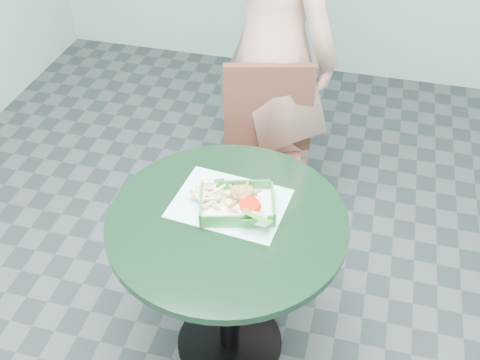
% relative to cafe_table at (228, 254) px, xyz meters
% --- Properties ---
extents(floor, '(4.00, 5.00, 0.02)m').
position_rel_cafe_table_xyz_m(floor, '(0.00, 0.00, -0.58)').
color(floor, '#303335').
rests_on(floor, ground).
extents(cafe_table, '(0.86, 0.86, 0.75)m').
position_rel_cafe_table_xyz_m(cafe_table, '(0.00, 0.00, 0.00)').
color(cafe_table, black).
rests_on(cafe_table, floor).
extents(dining_chair, '(0.42, 0.42, 0.93)m').
position_rel_cafe_table_xyz_m(dining_chair, '(-0.03, 0.71, -0.05)').
color(dining_chair, '#40291D').
rests_on(dining_chair, floor).
extents(diner_person, '(0.99, 0.85, 2.30)m').
position_rel_cafe_table_xyz_m(diner_person, '(-0.05, 0.98, 0.57)').
color(diner_person, tan).
rests_on(diner_person, floor).
extents(placemat, '(0.43, 0.34, 0.00)m').
position_rel_cafe_table_xyz_m(placemat, '(-0.01, 0.07, 0.17)').
color(placemat, '#A9ECEB').
rests_on(placemat, cafe_table).
extents(food_basket, '(0.26, 0.19, 0.05)m').
position_rel_cafe_table_xyz_m(food_basket, '(0.02, 0.05, 0.19)').
color(food_basket, '#26702E').
rests_on(food_basket, placemat).
extents(crab_sandwich, '(0.12, 0.12, 0.07)m').
position_rel_cafe_table_xyz_m(crab_sandwich, '(0.04, 0.07, 0.22)').
color(crab_sandwich, '#EEC176').
rests_on(crab_sandwich, food_basket).
extents(fries_pile, '(0.13, 0.13, 0.04)m').
position_rel_cafe_table_xyz_m(fries_pile, '(-0.08, 0.09, 0.21)').
color(fries_pile, beige).
rests_on(fries_pile, food_basket).
extents(sauce_ramekin, '(0.05, 0.05, 0.03)m').
position_rel_cafe_table_xyz_m(sauce_ramekin, '(-0.08, 0.15, 0.22)').
color(sauce_ramekin, white).
rests_on(sauce_ramekin, food_basket).
extents(garnish_cup, '(0.13, 0.12, 0.05)m').
position_rel_cafe_table_xyz_m(garnish_cup, '(0.08, -0.00, 0.21)').
color(garnish_cup, white).
rests_on(garnish_cup, food_basket).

